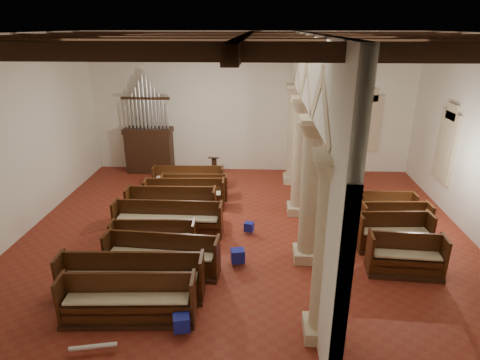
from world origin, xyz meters
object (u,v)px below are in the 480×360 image
(pipe_organ, at_px, (149,142))
(nave_pew_0, at_px, (129,306))
(processional_banner, at_px, (355,169))
(aisle_pew_0, at_px, (405,261))
(lectern, at_px, (214,170))

(pipe_organ, distance_m, nave_pew_0, 10.01)
(pipe_organ, bearing_deg, processional_banner, -10.55)
(pipe_organ, relative_size, aisle_pew_0, 2.24)
(pipe_organ, xyz_separation_m, processional_banner, (8.73, -1.63, -0.53))
(processional_banner, bearing_deg, aisle_pew_0, -85.85)
(lectern, height_order, nave_pew_0, nave_pew_0)
(nave_pew_0, relative_size, aisle_pew_0, 1.53)
(pipe_organ, xyz_separation_m, lectern, (2.99, -0.89, -0.92))
(processional_banner, xyz_separation_m, aisle_pew_0, (0.07, -5.96, -0.45))
(aisle_pew_0, bearing_deg, pipe_organ, 143.00)
(pipe_organ, height_order, processional_banner, pipe_organ)
(processional_banner, height_order, aisle_pew_0, processional_banner)
(pipe_organ, xyz_separation_m, aisle_pew_0, (8.80, -7.58, -0.99))
(aisle_pew_0, bearing_deg, processional_banner, 94.46)
(nave_pew_0, distance_m, aisle_pew_0, 7.07)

